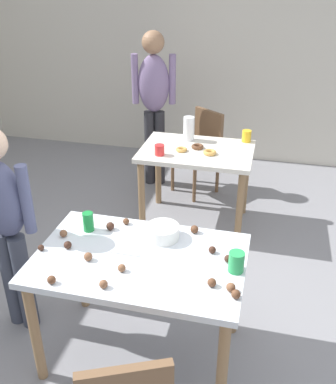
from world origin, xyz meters
TOP-DOWN VIEW (x-y plane):
  - ground_plane at (0.00, 0.00)m, footprint 6.40×6.40m
  - wall_back at (0.00, 3.20)m, footprint 6.40×0.10m
  - dining_table_near at (-0.07, -0.16)m, footprint 1.19×0.77m
  - dining_table_far at (-0.04, 1.49)m, footprint 0.99×0.70m
  - chair_far_table at (-0.11, 2.18)m, footprint 0.56×0.56m
  - person_girl_near at (-0.94, -0.09)m, footprint 0.46×0.25m
  - person_adult_far at (-0.63, 2.22)m, footprint 0.46×0.26m
  - mixing_bowl at (0.01, 0.06)m, footprint 0.20×0.20m
  - soda_can at (-0.45, 0.03)m, footprint 0.07×0.07m
  - fork_near at (-0.15, -0.16)m, footprint 0.17×0.02m
  - cup_near_0 at (0.48, -0.16)m, footprint 0.08×0.08m
  - cake_ball_0 at (-0.25, 0.15)m, footprint 0.04×0.04m
  - cake_ball_1 at (-0.57, -0.07)m, footprint 0.05×0.05m
  - cake_ball_2 at (-0.33, -0.26)m, footprint 0.05×0.05m
  - cake_ball_3 at (0.37, -0.31)m, footprint 0.05×0.05m
  - cake_ball_4 at (-0.44, -0.49)m, footprint 0.05×0.05m
  - cake_ball_5 at (-0.17, -0.46)m, footprint 0.05×0.05m
  - cake_ball_6 at (0.43, -0.09)m, footprint 0.04×0.04m
  - cake_ball_7 at (-0.63, -0.23)m, footprint 0.04×0.04m
  - cake_ball_8 at (-0.32, 0.07)m, footprint 0.05×0.05m
  - cake_ball_9 at (-0.50, 0.11)m, footprint 0.04×0.04m
  - cake_ball_10 at (-0.49, -0.18)m, footprint 0.05×0.05m
  - cake_ball_11 at (0.19, 0.16)m, footprint 0.05×0.05m
  - cake_ball_12 at (0.50, -0.37)m, footprint 0.05×0.05m
  - cake_ball_13 at (-0.12, -0.31)m, footprint 0.04×0.04m
  - cake_ball_14 at (0.47, -0.33)m, footprint 0.05×0.05m
  - cake_ball_15 at (0.33, -0.02)m, footprint 0.04×0.04m
  - pitcher_far at (-0.16, 1.69)m, footprint 0.10×0.10m
  - cup_far_0 at (-0.33, 1.29)m, footprint 0.08×0.08m
  - cup_far_1 at (0.37, 1.78)m, footprint 0.08×0.08m
  - donut_far_0 at (-0.16, 1.42)m, footprint 0.10×0.10m
  - donut_far_1 at (0.09, 1.41)m, footprint 0.11×0.11m
  - donut_far_2 at (-0.04, 1.51)m, footprint 0.11×0.11m

SIDE VIEW (x-z plane):
  - ground_plane at x=0.00m, z-range 0.00..0.00m
  - chair_far_table at x=-0.11m, z-range 0.06..0.93m
  - dining_table_far at x=-0.04m, z-range 0.25..1.00m
  - dining_table_near at x=-0.07m, z-range 0.27..1.02m
  - fork_near at x=-0.15m, z-range 0.75..0.76m
  - donut_far_0 at x=-0.16m, z-range 0.75..0.78m
  - donut_far_2 at x=-0.04m, z-range 0.75..0.78m
  - donut_far_1 at x=0.09m, z-range 0.75..0.78m
  - cake_ball_7 at x=-0.63m, z-range 0.75..0.79m
  - cake_ball_0 at x=-0.25m, z-range 0.75..0.79m
  - cake_ball_15 at x=0.33m, z-range 0.75..0.79m
  - cake_ball_9 at x=-0.50m, z-range 0.75..0.79m
  - cake_ball_13 at x=-0.12m, z-range 0.75..0.79m
  - cake_ball_6 at x=0.43m, z-range 0.75..0.79m
  - cake_ball_5 at x=-0.17m, z-range 0.75..0.80m
  - cake_ball_10 at x=-0.49m, z-range 0.75..0.80m
  - cake_ball_4 at x=-0.44m, z-range 0.75..0.80m
  - cake_ball_1 at x=-0.57m, z-range 0.75..0.80m
  - cake_ball_3 at x=0.37m, z-range 0.75..0.80m
  - cake_ball_12 at x=0.50m, z-range 0.75..0.80m
  - cake_ball_14 at x=0.47m, z-range 0.75..0.80m
  - cake_ball_2 at x=-0.33m, z-range 0.75..0.80m
  - cake_ball_11 at x=0.19m, z-range 0.75..0.80m
  - cake_ball_8 at x=-0.32m, z-range 0.75..0.80m
  - mixing_bowl at x=0.01m, z-range 0.75..0.83m
  - cup_far_0 at x=-0.33m, z-range 0.75..0.84m
  - cup_far_1 at x=0.37m, z-range 0.75..0.86m
  - cup_near_0 at x=0.48m, z-range 0.75..0.87m
  - soda_can at x=-0.45m, z-range 0.75..0.87m
  - person_girl_near at x=-0.94m, z-range 0.13..1.55m
  - pitcher_far at x=-0.16m, z-range 0.75..0.97m
  - person_adult_far at x=-0.63m, z-range 0.17..1.81m
  - wall_back at x=0.00m, z-range 0.00..2.60m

